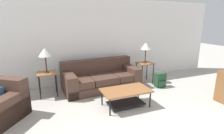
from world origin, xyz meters
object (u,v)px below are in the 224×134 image
(side_table_left, at_px, (47,76))
(table_lamp_left, at_px, (45,53))
(coffee_table, at_px, (126,94))
(side_table_right, at_px, (145,65))
(backpack, at_px, (160,80))
(couch, at_px, (101,78))
(table_lamp_right, at_px, (146,46))

(side_table_left, xyz_separation_m, table_lamp_left, (-0.00, 0.00, 0.60))
(side_table_left, bearing_deg, coffee_table, -38.88)
(side_table_right, xyz_separation_m, table_lamp_left, (-2.96, 0.00, 0.60))
(side_table_right, height_order, backpack, side_table_right)
(couch, distance_m, coffee_table, 1.34)
(couch, xyz_separation_m, coffee_table, (0.15, -1.33, 0.01))
(coffee_table, distance_m, table_lamp_right, 2.06)
(side_table_right, bearing_deg, couch, 179.33)
(coffee_table, distance_m, side_table_right, 1.89)
(couch, xyz_separation_m, table_lamp_right, (1.48, -0.02, 0.87))
(table_lamp_right, bearing_deg, backpack, -72.11)
(side_table_left, xyz_separation_m, side_table_right, (2.96, 0.00, 0.00))
(side_table_left, bearing_deg, backpack, -10.50)
(table_lamp_left, bearing_deg, side_table_left, 0.00)
(couch, xyz_separation_m, backpack, (1.67, -0.60, -0.08))
(table_lamp_left, relative_size, backpack, 1.48)
(table_lamp_right, relative_size, backpack, 1.48)
(couch, relative_size, coffee_table, 2.04)
(coffee_table, bearing_deg, side_table_left, 141.12)
(side_table_right, xyz_separation_m, table_lamp_right, (0.00, 0.00, 0.60))
(table_lamp_left, height_order, backpack, table_lamp_left)
(side_table_right, distance_m, backpack, 0.70)
(side_table_left, height_order, side_table_right, same)
(backpack, bearing_deg, side_table_left, 169.50)
(coffee_table, relative_size, side_table_right, 1.73)
(couch, bearing_deg, backpack, -19.78)
(side_table_right, bearing_deg, table_lamp_left, 180.00)
(couch, relative_size, table_lamp_right, 3.47)
(coffee_table, bearing_deg, side_table_right, 44.60)
(backpack, bearing_deg, couch, 160.22)
(side_table_left, relative_size, table_lamp_right, 0.98)
(backpack, bearing_deg, coffee_table, -154.36)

